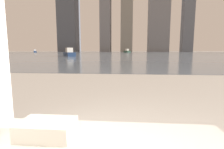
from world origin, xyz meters
TOP-DOWN VIEW (x-y plane):
  - towel_stack at (-0.04, 0.85)m, footprint 0.26×0.17m
  - harbor_water at (0.00, 62.00)m, footprint 180.00×110.00m
  - harbor_boat_0 at (-8.58, 26.74)m, footprint 2.83×3.68m
  - harbor_boat_1 at (-40.97, 76.16)m, footprint 2.84×3.74m
  - harbor_boat_2 at (0.39, 73.94)m, footprint 2.99×4.33m
  - skyline_tower_0 at (-38.70, 118.00)m, footprint 11.93×13.86m
  - skyline_tower_3 at (20.49, 118.00)m, footprint 13.21×7.20m
  - skyline_tower_4 at (38.54, 118.00)m, footprint 6.49×6.65m

SIDE VIEW (x-z plane):
  - harbor_water at x=0.00m, z-range 0.00..0.01m
  - harbor_boat_0 at x=-8.58m, z-range -0.19..1.14m
  - harbor_boat_1 at x=-40.97m, z-range -0.19..1.16m
  - harbor_boat_2 at x=0.39m, z-range -0.22..1.32m
  - towel_stack at x=-0.04m, z-range 0.53..0.61m
  - skyline_tower_0 at x=-38.70m, z-range 0.00..38.22m
  - skyline_tower_4 at x=38.54m, z-range 0.00..42.06m
  - skyline_tower_3 at x=20.49m, z-range 0.00..44.79m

